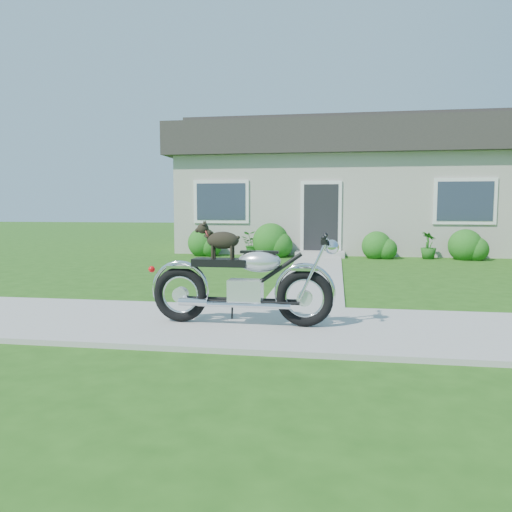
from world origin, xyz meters
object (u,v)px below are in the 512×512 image
(potted_plant_right, at_px, (428,245))
(motorcycle_with_dog, at_px, (244,281))
(potted_plant_left, at_px, (252,244))
(house, at_px, (367,186))

(potted_plant_right, distance_m, motorcycle_with_dog, 9.36)
(potted_plant_left, distance_m, potted_plant_right, 4.98)
(house, relative_size, potted_plant_right, 16.62)
(house, height_order, potted_plant_left, house)
(house, height_order, potted_plant_right, house)
(house, relative_size, motorcycle_with_dog, 5.67)
(house, xyz_separation_m, motorcycle_with_dog, (-2.10, -12.09, -1.60))
(potted_plant_right, xyz_separation_m, motorcycle_with_dog, (-3.59, -8.65, 0.18))
(potted_plant_right, bearing_deg, motorcycle_with_dog, -112.55)
(potted_plant_right, bearing_deg, potted_plant_left, 180.00)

